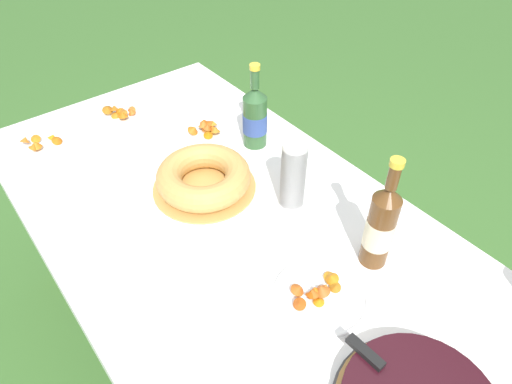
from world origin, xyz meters
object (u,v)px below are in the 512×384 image
cider_bottle_green (255,117)px  snack_plate_left (121,115)px  cup_stack (293,176)px  cider_bottle_amber (381,226)px  bundt_cake (204,177)px  snack_plate_right (320,295)px  snack_plate_near (39,145)px  snack_plate_far (207,131)px

cider_bottle_green → snack_plate_left: 0.54m
cup_stack → cider_bottle_amber: size_ratio=0.68×
bundt_cake → snack_plate_right: bearing=-0.3°
snack_plate_near → snack_plate_left: bearing=89.4°
snack_plate_right → snack_plate_far: bearing=167.3°
snack_plate_near → snack_plate_left: snack_plate_left is taller
cider_bottle_amber → snack_plate_near: (-1.04, -0.52, -0.12)m
cider_bottle_amber → snack_plate_right: bearing=-89.4°
cup_stack → cider_bottle_green: (-0.31, 0.11, -0.00)m
snack_plate_left → cider_bottle_green: bearing=34.0°
cider_bottle_green → snack_plate_right: bearing=-24.2°
bundt_cake → cup_stack: size_ratio=1.41×
bundt_cake → snack_plate_left: bearing=-177.1°
cup_stack → snack_plate_left: bearing=-166.0°
bundt_cake → cider_bottle_green: cider_bottle_green is taller
cup_stack → cider_bottle_amber: cider_bottle_amber is taller
cider_bottle_amber → snack_plate_far: 0.76m
bundt_cake → snack_plate_near: 0.63m
cider_bottle_green → snack_plate_left: bearing=-146.0°
snack_plate_near → snack_plate_far: snack_plate_near is taller
bundt_cake → snack_plate_far: (-0.24, 0.17, -0.03)m
snack_plate_left → snack_plate_far: size_ratio=1.06×
snack_plate_near → snack_plate_far: 0.58m
bundt_cake → snack_plate_far: bearing=144.9°
cider_bottle_amber → cider_bottle_green: bearing=172.7°
snack_plate_far → bundt_cake: bearing=-35.1°
snack_plate_near → snack_plate_far: (0.29, 0.50, 0.00)m
bundt_cake → snack_plate_left: (-0.53, -0.03, -0.03)m
snack_plate_near → snack_plate_left: 0.31m
snack_plate_far → snack_plate_right: bearing=-12.7°
cup_stack → snack_plate_far: bearing=179.1°
bundt_cake → cup_stack: cup_stack is taller
cider_bottle_amber → snack_plate_right: cider_bottle_amber is taller
bundt_cake → cider_bottle_amber: cider_bottle_amber is taller
cider_bottle_green → snack_plate_right: size_ratio=1.25×
cup_stack → cider_bottle_amber: (0.29, 0.03, 0.01)m
snack_plate_near → cider_bottle_amber: bearing=26.7°
cider_bottle_green → cider_bottle_amber: bearing=-7.3°
bundt_cake → cider_bottle_green: bearing=108.2°
cup_stack → snack_plate_near: bearing=-146.8°
bundt_cake → cider_bottle_green: size_ratio=1.08×
cup_stack → cider_bottle_amber: bearing=6.0°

